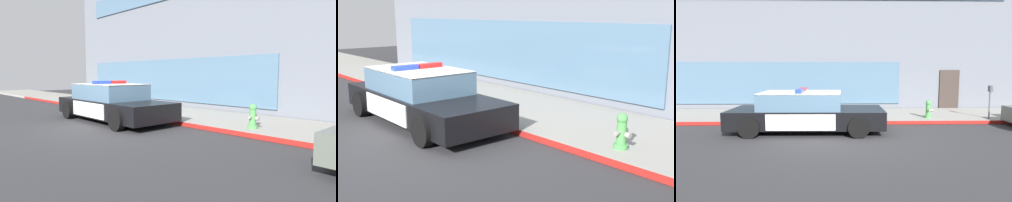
# 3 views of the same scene
# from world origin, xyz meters

# --- Properties ---
(ground) EXTENTS (48.00, 48.00, 0.00)m
(ground) POSITION_xyz_m (0.00, 0.00, 0.00)
(ground) COLOR #303033
(sidewalk) EXTENTS (48.00, 3.41, 0.15)m
(sidewalk) POSITION_xyz_m (0.00, 3.70, 0.07)
(sidewalk) COLOR gray
(sidewalk) RESTS_ON ground
(curb_red_paint) EXTENTS (28.80, 0.04, 0.14)m
(curb_red_paint) POSITION_xyz_m (0.00, 1.98, 0.08)
(curb_red_paint) COLOR maroon
(curb_red_paint) RESTS_ON ground
(storefront_building) EXTENTS (21.54, 8.97, 8.43)m
(storefront_building) POSITION_xyz_m (-0.93, 9.89, 4.21)
(storefront_building) COLOR slate
(storefront_building) RESTS_ON ground
(police_cruiser) EXTENTS (5.22, 2.21, 1.49)m
(police_cruiser) POSITION_xyz_m (-1.28, 0.93, 0.68)
(police_cruiser) COLOR black
(police_cruiser) RESTS_ON ground
(fire_hydrant) EXTENTS (0.34, 0.39, 0.73)m
(fire_hydrant) POSITION_xyz_m (3.56, 2.60, 0.50)
(fire_hydrant) COLOR #4C994C
(fire_hydrant) RESTS_ON sidewalk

